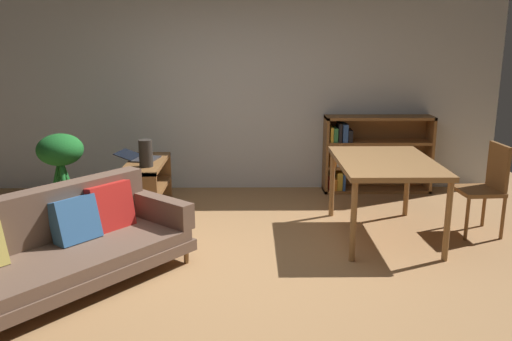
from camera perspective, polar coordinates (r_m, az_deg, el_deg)
name	(u,v)px	position (r m, az deg, el deg)	size (l,w,h in m)	color
ground_plane	(231,271)	(4.70, -2.71, -10.72)	(8.16, 8.16, 0.00)	#A87A4C
back_wall_panel	(237,86)	(6.99, -2.07, 8.99)	(6.80, 0.10, 2.70)	silver
fabric_couch	(60,244)	(4.62, -20.19, -7.41)	(1.98, 2.12, 0.77)	olive
media_console	(147,188)	(6.18, -11.56, -1.81)	(0.41, 1.03, 0.61)	brown
open_laptop	(140,157)	(6.23, -12.32, 1.38)	(0.51, 0.42, 0.09)	#333338
desk_speaker	(146,153)	(5.84, -11.68, 1.83)	(0.15, 0.15, 0.29)	#2D2823
potted_floor_plant	(61,159)	(6.30, -20.10, 1.14)	(0.51, 0.55, 0.94)	#333338
dining_table	(385,167)	(5.43, 13.64, 0.33)	(0.94, 1.36, 0.79)	olive
dining_chair_near	(486,184)	(5.89, 23.33, -1.36)	(0.43, 0.44, 0.93)	brown
bookshelf	(370,153)	(7.11, 12.07, 1.80)	(1.38, 0.33, 0.99)	brown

